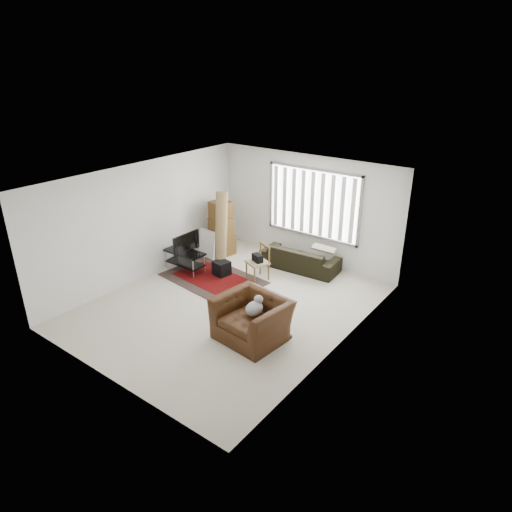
% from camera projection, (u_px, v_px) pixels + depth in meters
% --- Properties ---
extents(room, '(6.00, 6.02, 2.71)m').
position_uv_depth(room, '(245.00, 220.00, 9.24)').
color(room, beige).
rests_on(room, ground).
extents(persian_rug, '(2.44, 1.77, 0.02)m').
position_uv_depth(persian_rug, '(213.00, 279.00, 10.73)').
color(persian_rug, black).
rests_on(persian_rug, ground).
extents(tv_stand, '(1.02, 0.46, 0.51)m').
position_uv_depth(tv_stand, '(185.00, 257.00, 11.00)').
color(tv_stand, black).
rests_on(tv_stand, ground).
extents(tv, '(0.11, 0.83, 0.48)m').
position_uv_depth(tv, '(184.00, 242.00, 10.85)').
color(tv, black).
rests_on(tv, tv_stand).
extents(subwoofer, '(0.39, 0.39, 0.34)m').
position_uv_depth(subwoofer, '(222.00, 268.00, 10.84)').
color(subwoofer, black).
rests_on(subwoofer, persian_rug).
extents(moving_boxes, '(0.67, 0.62, 1.42)m').
position_uv_depth(moving_boxes, '(221.00, 230.00, 11.87)').
color(moving_boxes, brown).
rests_on(moving_boxes, ground).
extents(white_flatpack, '(0.58, 0.24, 0.72)m').
position_uv_depth(white_flatpack, '(208.00, 244.00, 11.78)').
color(white_flatpack, silver).
rests_on(white_flatpack, ground).
extents(rolled_rug, '(0.59, 0.77, 1.92)m').
position_uv_depth(rolled_rug, '(221.00, 232.00, 10.91)').
color(rolled_rug, olive).
rests_on(rolled_rug, ground).
extents(sofa, '(1.97, 0.97, 0.74)m').
position_uv_depth(sofa, '(300.00, 255.00, 11.13)').
color(sofa, black).
rests_on(sofa, ground).
extents(side_chair, '(0.58, 0.58, 0.84)m').
position_uv_depth(side_chair, '(258.00, 261.00, 10.57)').
color(side_chair, '#827455').
rests_on(side_chair, ground).
extents(armchair, '(1.35, 1.20, 0.92)m').
position_uv_depth(armchair, '(252.00, 316.00, 8.31)').
color(armchair, '#361B0B').
rests_on(armchair, ground).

